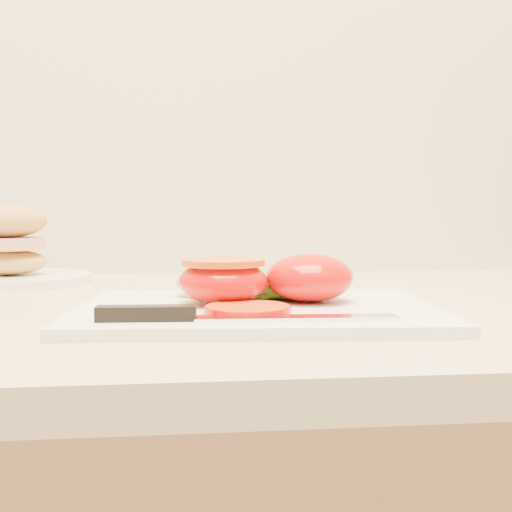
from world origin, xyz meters
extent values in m
cube|color=beige|center=(0.00, 1.98, 1.35)|extent=(4.00, 0.05, 2.70)
cube|color=white|center=(-0.33, 1.58, 0.94)|extent=(0.35, 0.26, 0.01)
ellipsoid|color=#DE0400|center=(-0.28, 1.59, 0.96)|extent=(0.08, 0.08, 0.05)
ellipsoid|color=#DE0400|center=(-0.37, 1.59, 0.96)|extent=(0.08, 0.08, 0.04)
cylinder|color=red|center=(-0.37, 1.59, 0.98)|extent=(0.08, 0.08, 0.01)
cylinder|color=#E55C0C|center=(-0.35, 1.53, 0.94)|extent=(0.07, 0.07, 0.01)
ellipsoid|color=#7DC634|center=(-0.34, 1.65, 0.95)|extent=(0.14, 0.09, 0.03)
ellipsoid|color=#7DC634|center=(-0.30, 1.65, 0.95)|extent=(0.13, 0.14, 0.02)
cube|color=silver|center=(-0.31, 1.49, 0.94)|extent=(0.16, 0.03, 0.00)
cube|color=black|center=(-0.43, 1.50, 0.95)|extent=(0.08, 0.02, 0.01)
cylinder|color=white|center=(-0.63, 1.88, 0.94)|extent=(0.21, 0.21, 0.01)
ellipsoid|color=#BA8947|center=(-0.63, 1.88, 0.96)|extent=(0.10, 0.08, 0.03)
cylinder|color=#D8938C|center=(-0.63, 1.88, 0.98)|extent=(0.09, 0.09, 0.02)
ellipsoid|color=#BA8947|center=(-0.63, 1.88, 1.01)|extent=(0.10, 0.08, 0.04)
camera|label=1|loc=(-0.40, 0.99, 1.03)|focal=45.00mm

